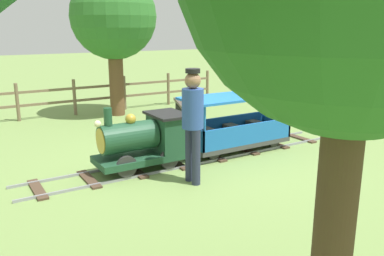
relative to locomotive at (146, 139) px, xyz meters
name	(u,v)px	position (x,y,z in m)	size (l,w,h in m)	color
ground_plane	(200,158)	(0.00, -0.98, -0.48)	(60.00, 60.00, 0.00)	#75934C
track	(193,159)	(0.00, -0.85, -0.46)	(0.77, 5.70, 0.04)	gray
locomotive	(146,139)	(0.00, 0.00, 0.00)	(0.73, 1.45, 0.99)	#1E472D
passenger_car	(237,128)	(0.00, -1.75, -0.06)	(0.83, 2.00, 0.97)	#3F3F3F
conductor_person	(193,117)	(-0.86, -0.31, 0.47)	(0.30, 0.30, 1.62)	#282D47
park_bench	(188,103)	(2.57, -2.30, -0.07)	(1.36, 0.83, 0.82)	brown
oak_tree_far	(114,18)	(4.03, -1.10, 1.90)	(2.06, 2.06, 3.45)	brown
fence_section	(100,94)	(4.59, -0.85, 0.00)	(0.08, 6.78, 0.90)	#756047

